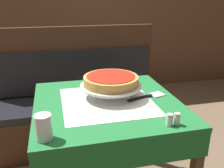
{
  "coord_description": "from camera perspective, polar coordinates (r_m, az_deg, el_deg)",
  "views": [
    {
      "loc": [
        -0.3,
        -1.36,
        1.39
      ],
      "look_at": [
        0.04,
        0.04,
        0.87
      ],
      "focal_mm": 40.0,
      "sensor_mm": 36.0,
      "label": 1
    }
  ],
  "objects": [
    {
      "name": "salt_shaker",
      "position": [
        1.27,
        13.0,
        -7.98
      ],
      "size": [
        0.03,
        0.03,
        0.06
      ],
      "color": "silver",
      "rests_on": "dining_table_front"
    },
    {
      "name": "pizza_server",
      "position": [
        1.59,
        7.96,
        -2.83
      ],
      "size": [
        0.27,
        0.12,
        0.01
      ],
      "color": "#BCBCC1",
      "rests_on": "dining_table_front"
    },
    {
      "name": "back_wall_panel",
      "position": [
        3.59,
        -9.24,
        16.59
      ],
      "size": [
        6.0,
        0.04,
        2.4
      ],
      "primitive_type": "cube",
      "color": "brown",
      "rests_on": "ground_plane"
    },
    {
      "name": "condiment_caddy",
      "position": [
        3.28,
        -1.46,
        9.73
      ],
      "size": [
        0.13,
        0.13,
        0.15
      ],
      "color": "black",
      "rests_on": "dining_table_rear"
    },
    {
      "name": "pepper_shaker",
      "position": [
        1.29,
        14.61,
        -7.73
      ],
      "size": [
        0.03,
        0.03,
        0.06
      ],
      "color": "silver",
      "rests_on": "dining_table_front"
    },
    {
      "name": "water_glass_near",
      "position": [
        1.16,
        -15.38,
        -9.49
      ],
      "size": [
        0.08,
        0.08,
        0.12
      ],
      "color": "silver",
      "rests_on": "dining_table_front"
    },
    {
      "name": "dining_table_rear",
      "position": [
        3.23,
        -2.87,
        6.98
      ],
      "size": [
        0.66,
        0.66,
        0.78
      ],
      "color": "beige",
      "rests_on": "ground_plane"
    },
    {
      "name": "deep_dish_pizza",
      "position": [
        1.55,
        -0.26,
        0.88
      ],
      "size": [
        0.34,
        0.34,
        0.06
      ],
      "color": "#C68E47",
      "rests_on": "pizza_pan_stand"
    },
    {
      "name": "booth_bench",
      "position": [
        2.45,
        -7.54,
        -6.26
      ],
      "size": [
        1.56,
        0.51,
        1.11
      ],
      "color": "#3D2316",
      "rests_on": "ground_plane"
    },
    {
      "name": "dining_table_front",
      "position": [
        1.56,
        -1.12,
        -7.35
      ],
      "size": [
        0.87,
        0.87,
        0.78
      ],
      "color": "#1E6B33",
      "rests_on": "ground_plane"
    },
    {
      "name": "pizza_pan_stand",
      "position": [
        1.56,
        -0.26,
        -0.47
      ],
      "size": [
        0.39,
        0.39,
        0.08
      ],
      "color": "#ADADB2",
      "rests_on": "dining_table_front"
    }
  ]
}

